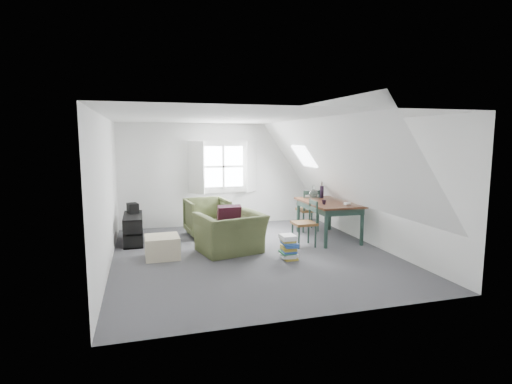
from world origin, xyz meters
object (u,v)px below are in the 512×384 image
object	(u,v)px
dining_table	(328,206)
magazine_stack	(289,247)
armchair_near	(231,252)
armchair_far	(207,235)
dining_chair_far	(309,209)
dining_chair_near	(306,222)
ottoman	(162,247)
media_shelf	(133,230)

from	to	relation	value
dining_table	magazine_stack	world-z (taller)	dining_table
armchair_near	dining_table	size ratio (longest dim) A/B	0.72
armchair_far	dining_chair_far	bearing A→B (deg)	-11.13
dining_chair_near	dining_table	bearing A→B (deg)	101.39
dining_table	dining_chair_near	distance (m)	0.86
armchair_near	dining_table	world-z (taller)	dining_table
armchair_near	dining_chair_near	distance (m)	1.61
dining_table	magazine_stack	distance (m)	1.85
ottoman	magazine_stack	bearing A→B (deg)	-18.15
magazine_stack	dining_chair_near	bearing A→B (deg)	49.13
dining_chair_far	dining_chair_near	world-z (taller)	dining_chair_far
ottoman	media_shelf	xyz separation A→B (m)	(-0.52, 1.23, 0.06)
armchair_far	media_shelf	distance (m)	1.60
media_shelf	armchair_near	bearing A→B (deg)	-37.93
dining_table	dining_chair_far	world-z (taller)	dining_chair_far
dining_table	dining_chair_near	size ratio (longest dim) A/B	1.74
dining_chair_far	media_shelf	bearing A→B (deg)	-9.62
dining_chair_near	media_shelf	distance (m)	3.54
dining_chair_far	dining_chair_near	xyz separation A→B (m)	(-0.58, -1.21, -0.03)
armchair_far	dining_chair_far	distance (m)	2.40
dining_chair_far	media_shelf	distance (m)	3.91
armchair_near	magazine_stack	size ratio (longest dim) A/B	2.65
armchair_far	dining_chair_far	xyz separation A→B (m)	(2.34, -0.20, 0.50)
armchair_far	dining_chair_near	world-z (taller)	dining_chair_near
dining_chair_near	magazine_stack	bearing A→B (deg)	-61.41
magazine_stack	media_shelf	bearing A→B (deg)	144.07
dining_chair_far	dining_chair_near	size ratio (longest dim) A/B	1.05
dining_table	dining_chair_far	bearing A→B (deg)	97.41
ottoman	media_shelf	world-z (taller)	media_shelf
dining_table	magazine_stack	bearing A→B (deg)	-140.46
dining_table	dining_chair_far	distance (m)	0.80
armchair_far	dining_table	xyz separation A→B (m)	(2.46, -0.97, 0.69)
media_shelf	dining_chair_near	bearing A→B (deg)	-22.86
armchair_near	ottoman	world-z (taller)	ottoman
ottoman	magazine_stack	size ratio (longest dim) A/B	1.37
dining_chair_near	magazine_stack	xyz separation A→B (m)	(-0.64, -0.74, -0.26)
dining_table	dining_chair_far	size ratio (longest dim) A/B	1.65
dining_chair_far	magazine_stack	size ratio (longest dim) A/B	2.23
armchair_near	dining_chair_near	xyz separation A→B (m)	(1.54, 0.04, 0.48)
ottoman	dining_chair_far	world-z (taller)	dining_chair_far
armchair_far	ottoman	bearing A→B (deg)	-132.21
armchair_far	media_shelf	world-z (taller)	media_shelf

